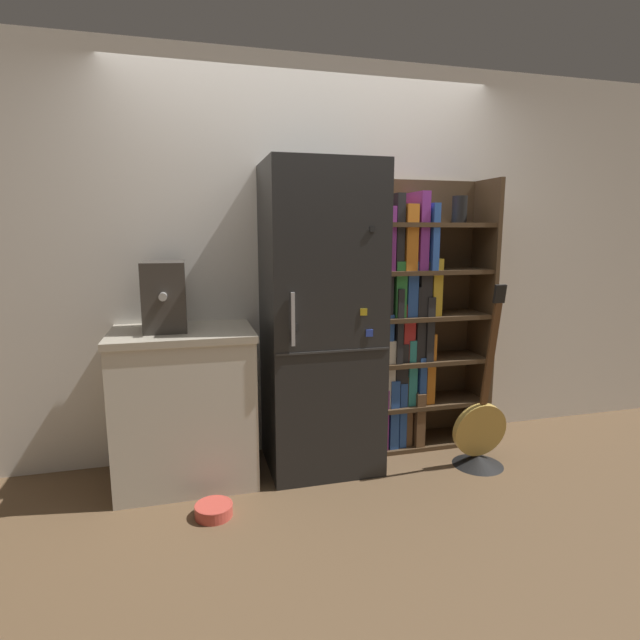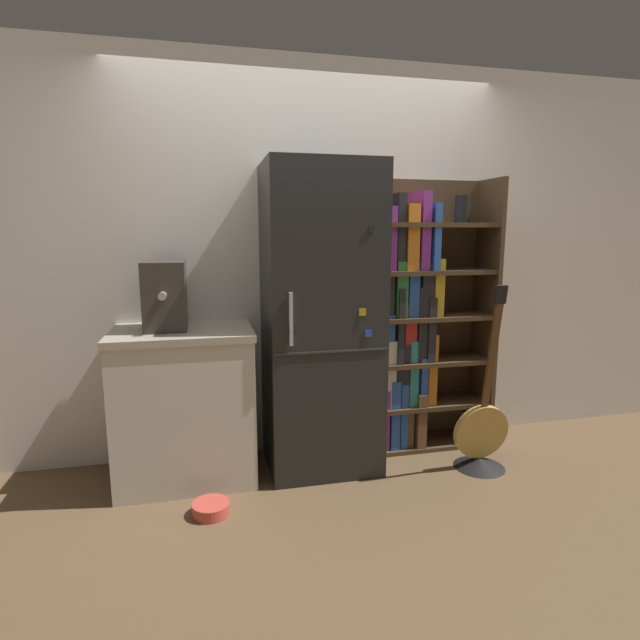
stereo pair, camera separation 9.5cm
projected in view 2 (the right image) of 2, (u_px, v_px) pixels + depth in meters
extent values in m
plane|color=brown|center=(326.00, 473.00, 3.13)|extent=(16.00, 16.00, 0.00)
cube|color=white|center=(310.00, 261.00, 3.36)|extent=(8.00, 0.05, 2.60)
cube|color=black|center=(321.00, 320.00, 3.12)|extent=(0.69, 0.59, 1.91)
cube|color=#333333|center=(332.00, 352.00, 2.85)|extent=(0.68, 0.01, 0.01)
cube|color=#B2B2B7|center=(291.00, 319.00, 2.75)|extent=(0.02, 0.02, 0.30)
cube|color=yellow|center=(363.00, 312.00, 2.85)|extent=(0.04, 0.01, 0.04)
cube|color=blue|center=(368.00, 333.00, 2.88)|extent=(0.04, 0.01, 0.04)
cube|color=black|center=(371.00, 229.00, 2.78)|extent=(0.03, 0.01, 0.03)
cube|color=black|center=(293.00, 327.00, 2.77)|extent=(0.04, 0.01, 0.04)
cube|color=#4C3823|center=(376.00, 319.00, 3.33)|extent=(0.03, 0.34, 1.85)
cube|color=#4C3823|center=(484.00, 314.00, 3.51)|extent=(0.03, 0.34, 1.85)
cube|color=#4C3823|center=(422.00, 313.00, 3.57)|extent=(0.84, 0.03, 1.85)
cube|color=#4C3823|center=(427.00, 441.00, 3.58)|extent=(0.78, 0.31, 0.03)
cube|color=#4C3823|center=(428.00, 402.00, 3.53)|extent=(0.78, 0.31, 0.03)
cube|color=#4C3823|center=(430.00, 360.00, 3.47)|extent=(0.78, 0.31, 0.03)
cube|color=#4C3823|center=(431.00, 316.00, 3.42)|extent=(0.78, 0.31, 0.03)
cube|color=#4C3823|center=(433.00, 272.00, 3.37)|extent=(0.78, 0.31, 0.03)
cube|color=#4C3823|center=(435.00, 225.00, 3.31)|extent=(0.78, 0.31, 0.03)
cube|color=purple|center=(380.00, 415.00, 3.46)|extent=(0.05, 0.26, 0.42)
cube|color=#2D59B2|center=(389.00, 410.00, 3.48)|extent=(0.06, 0.28, 0.48)
cube|color=#2D59B2|center=(398.00, 411.00, 3.48)|extent=(0.05, 0.24, 0.46)
cube|color=brown|center=(405.00, 408.00, 3.49)|extent=(0.04, 0.22, 0.50)
cube|color=brown|center=(414.00, 415.00, 3.51)|extent=(0.06, 0.28, 0.38)
cube|color=silver|center=(384.00, 371.00, 3.41)|extent=(0.09, 0.25, 0.46)
cube|color=#262628|center=(397.00, 372.00, 3.44)|extent=(0.09, 0.24, 0.43)
cube|color=teal|center=(408.00, 370.00, 3.45)|extent=(0.06, 0.24, 0.46)
cube|color=#2D59B2|center=(417.00, 378.00, 3.47)|extent=(0.05, 0.26, 0.34)
cube|color=orange|center=(426.00, 366.00, 3.48)|extent=(0.06, 0.25, 0.49)
cube|color=#2D59B2|center=(383.00, 337.00, 3.37)|extent=(0.07, 0.25, 0.33)
cube|color=#262628|center=(394.00, 324.00, 3.38)|extent=(0.04, 0.29, 0.50)
cube|color=red|center=(405.00, 331.00, 3.40)|extent=(0.08, 0.24, 0.39)
cube|color=#262628|center=(416.00, 323.00, 3.40)|extent=(0.06, 0.24, 0.51)
cube|color=#262628|center=(424.00, 327.00, 3.42)|extent=(0.05, 0.26, 0.44)
cube|color=#262628|center=(384.00, 283.00, 3.30)|extent=(0.06, 0.22, 0.45)
cube|color=#338C3F|center=(396.00, 288.00, 3.33)|extent=(0.07, 0.24, 0.37)
cube|color=#2D59B2|center=(408.00, 288.00, 3.35)|extent=(0.07, 0.23, 0.37)
cube|color=#262628|center=(421.00, 288.00, 3.36)|extent=(0.08, 0.23, 0.36)
cube|color=gold|center=(433.00, 287.00, 3.38)|extent=(0.07, 0.23, 0.38)
cube|color=purple|center=(386.00, 239.00, 3.25)|extent=(0.07, 0.24, 0.41)
cube|color=#262628|center=(396.00, 232.00, 3.26)|extent=(0.05, 0.23, 0.49)
cube|color=orange|center=(406.00, 237.00, 3.29)|extent=(0.08, 0.27, 0.43)
cube|color=purple|center=(419.00, 231.00, 3.29)|extent=(0.06, 0.26, 0.51)
cube|color=#2D59B2|center=(429.00, 237.00, 3.31)|extent=(0.05, 0.29, 0.43)
cylinder|color=black|center=(462.00, 209.00, 3.34)|extent=(0.10, 0.10, 0.18)
cube|color=beige|center=(186.00, 407.00, 3.03)|extent=(0.80, 0.57, 0.89)
cube|color=#B2A893|center=(182.00, 333.00, 2.95)|extent=(0.82, 0.59, 0.04)
cube|color=#38332D|center=(165.00, 295.00, 2.92)|extent=(0.24, 0.32, 0.40)
cylinder|color=#A5A39E|center=(162.00, 296.00, 2.74)|extent=(0.04, 0.06, 0.04)
cone|color=black|center=(479.00, 463.00, 3.21)|extent=(0.33, 0.33, 0.06)
cylinder|color=gold|center=(481.00, 432.00, 3.17)|extent=(0.36, 0.09, 0.36)
cube|color=brown|center=(492.00, 356.00, 3.02)|extent=(0.04, 0.11, 0.66)
cube|color=black|center=(501.00, 295.00, 2.90)|extent=(0.07, 0.04, 0.11)
cylinder|color=#D84C3F|center=(211.00, 508.00, 2.67)|extent=(0.20, 0.20, 0.07)
torus|color=#D84C3F|center=(211.00, 504.00, 2.66)|extent=(0.20, 0.20, 0.01)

